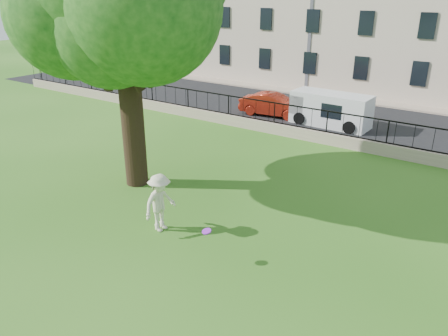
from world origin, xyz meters
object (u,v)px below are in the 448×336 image
Objects in this scene: red_sedan at (273,105)px; frisbee at (207,231)px; white_van at (331,109)px; man at (160,203)px.

frisbee is at bearing -164.62° from red_sedan.
red_sedan is 3.69m from white_van.
white_van reaches higher than red_sedan.
white_van is (-0.05, 14.43, -0.04)m from man.
man is 14.43m from white_van.
man is at bearing -87.70° from white_van.
man is 0.47× the size of red_sedan.
frisbee is at bearing -78.93° from white_van.
frisbee is 16.15m from red_sedan.
frisbee is at bearing -101.51° from man.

